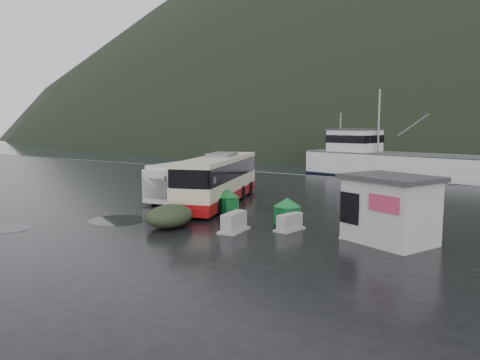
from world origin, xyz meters
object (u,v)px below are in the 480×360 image
Objects in this scene: waste_bin_left at (227,213)px; waste_bin_right at (287,225)px; dome_tent at (170,227)px; white_van at (182,200)px; fishing_trawler at (402,171)px; coach_bus at (219,203)px; ticket_kiosk at (389,242)px; jersey_barrier_c at (352,236)px; jersey_barrier_b at (234,231)px; jersey_barrier_a at (289,230)px.

waste_bin_left is 4.31m from waste_bin_right.
waste_bin_left is at bearing 87.14° from dome_tent.
white_van is 27.88m from fishing_trawler.
coach_bus is 7.05m from dome_tent.
ticket_kiosk is at bearing -7.35° from waste_bin_right.
coach_bus is 4.04× the size of dome_tent.
dome_tent is 1.84× the size of jersey_barrier_c.
waste_bin_right reaches higher than jersey_barrier_b.
white_van is 9.58m from waste_bin_right.
fishing_trawler is at bearing 100.92° from jersey_barrier_c.
dome_tent is at bearing -83.18° from fishing_trawler.
dome_tent is 1.55× the size of jersey_barrier_b.
ticket_kiosk is 2.32× the size of jersey_barrier_a.
coach_bus is 1.88× the size of white_van.
jersey_barrier_a is at bearing -20.95° from waste_bin_left.
white_van is 4.37× the size of waste_bin_right.
jersey_barrier_c is at bearing -68.74° from fishing_trawler.
white_van is 3.33× the size of jersey_barrier_b.
jersey_barrier_c is 0.06× the size of fishing_trawler.
waste_bin_left is 9.49m from ticket_kiosk.
jersey_barrier_b is at bearing -77.87° from fishing_trawler.
dome_tent is (2.08, -6.74, 0.00)m from coach_bus.
waste_bin_right is (6.52, -3.17, 0.00)m from coach_bus.
jersey_barrier_b is 5.27m from jersey_barrier_c.
waste_bin_right is at bearing -165.54° from ticket_kiosk.
white_van is 3.76× the size of jersey_barrier_a.
ticket_kiosk is at bearing -9.35° from waste_bin_left.
waste_bin_left is at bearing -29.24° from white_van.
fishing_trawler reaches higher than white_van.
ticket_kiosk is 0.15× the size of fishing_trawler.
jersey_barrier_b is at bearing -156.43° from jersey_barrier_c.
jersey_barrier_b is at bearing -117.84° from waste_bin_right.
dome_tent reaches higher than jersey_barrier_a.
white_van reaches higher than jersey_barrier_b.
jersey_barrier_b is (-1.37, -2.59, 0.00)m from waste_bin_right.
jersey_barrier_a reaches higher than jersey_barrier_c.
ticket_kiosk is (9.36, -1.54, 0.00)m from waste_bin_left.
jersey_barrier_c is (3.46, -0.48, 0.00)m from waste_bin_right.
coach_bus is 12.28m from ticket_kiosk.
jersey_barrier_a is (5.09, 2.58, 0.00)m from dome_tent.
dome_tent is 10.01m from ticket_kiosk.
white_van is at bearing 159.00° from jersey_barrier_a.
jersey_barrier_a is at bearing -74.03° from fishing_trawler.
jersey_barrier_b is 32.44m from fishing_trawler.
white_van is 10.52m from jersey_barrier_a.
jersey_barrier_b is at bearing -141.53° from jersey_barrier_a.
fishing_trawler is (-5.85, 30.31, 0.00)m from jersey_barrier_c.
jersey_barrier_b is 1.19× the size of jersey_barrier_c.
fishing_trawler is at bearing 95.63° from jersey_barrier_a.
jersey_barrier_a is (4.87, -1.86, 0.00)m from waste_bin_left.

